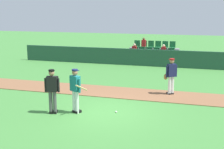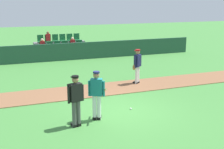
{
  "view_description": "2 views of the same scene",
  "coord_description": "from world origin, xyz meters",
  "px_view_note": "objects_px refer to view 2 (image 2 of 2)",
  "views": [
    {
      "loc": [
        3.5,
        -10.99,
        3.98
      ],
      "look_at": [
        -0.28,
        1.8,
        1.14
      ],
      "focal_mm": 48.7,
      "sensor_mm": 36.0,
      "label": 1
    },
    {
      "loc": [
        -4.03,
        -9.76,
        4.11
      ],
      "look_at": [
        0.13,
        1.35,
        1.12
      ],
      "focal_mm": 47.15,
      "sensor_mm": 36.0,
      "label": 2
    }
  ],
  "objects_px": {
    "batter_teal_jersey": "(97,93)",
    "runner_navy_jersey": "(137,65)",
    "baseball": "(131,109)",
    "umpire_home_plate": "(76,98)"
  },
  "relations": [
    {
      "from": "batter_teal_jersey",
      "to": "runner_navy_jersey",
      "type": "height_order",
      "value": "same"
    },
    {
      "from": "runner_navy_jersey",
      "to": "baseball",
      "type": "height_order",
      "value": "runner_navy_jersey"
    },
    {
      "from": "umpire_home_plate",
      "to": "baseball",
      "type": "xyz_separation_m",
      "value": [
        2.35,
        0.78,
        -0.96
      ]
    },
    {
      "from": "batter_teal_jersey",
      "to": "baseball",
      "type": "xyz_separation_m",
      "value": [
        1.52,
        0.46,
        -0.93
      ]
    },
    {
      "from": "umpire_home_plate",
      "to": "runner_navy_jersey",
      "type": "relative_size",
      "value": 1.0
    },
    {
      "from": "umpire_home_plate",
      "to": "baseball",
      "type": "height_order",
      "value": "umpire_home_plate"
    },
    {
      "from": "umpire_home_plate",
      "to": "batter_teal_jersey",
      "type": "bearing_deg",
      "value": 20.79
    },
    {
      "from": "runner_navy_jersey",
      "to": "batter_teal_jersey",
      "type": "bearing_deg",
      "value": -131.79
    },
    {
      "from": "batter_teal_jersey",
      "to": "umpire_home_plate",
      "type": "relative_size",
      "value": 1.0
    },
    {
      "from": "batter_teal_jersey",
      "to": "umpire_home_plate",
      "type": "distance_m",
      "value": 0.89
    }
  ]
}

